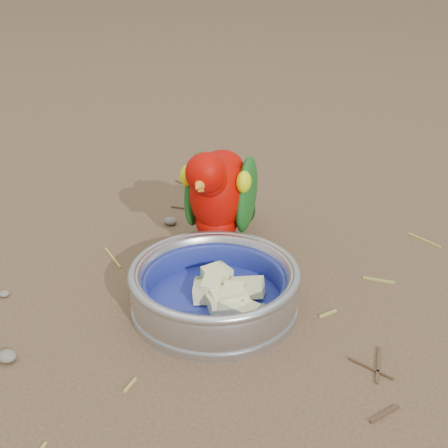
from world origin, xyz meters
The scene contains 6 objects.
ground centered at (0.00, 0.00, 0.00)m, with size 60.00×60.00×0.00m, color brown.
food_bowl centered at (0.00, 0.07, 0.01)m, with size 0.21×0.21×0.02m, color #B2B2BA.
bowl_wall centered at (0.00, 0.07, 0.04)m, with size 0.21×0.21×0.04m, color #B2B2BA, non-canonical shape.
fruit_wedges centered at (0.00, 0.07, 0.03)m, with size 0.13×0.13×0.03m, color beige, non-canonical shape.
lory_parrot centered at (-0.07, 0.19, 0.09)m, with size 0.10×0.22×0.17m, color #AF0600, non-canonical shape.
ground_debris centered at (-0.04, 0.09, 0.00)m, with size 0.90×0.80×0.01m, color #A39743, non-canonical shape.
Camera 1 is at (0.36, -0.50, 0.47)m, focal length 50.00 mm.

